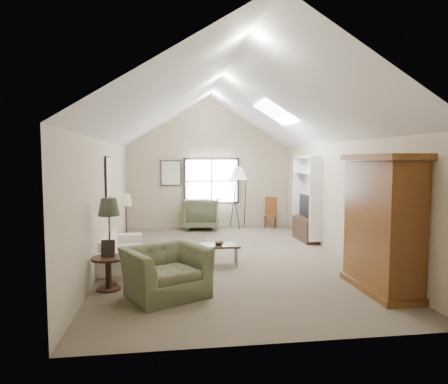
{
  "coord_description": "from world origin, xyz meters",
  "views": [
    {
      "loc": [
        -1.2,
        -8.33,
        2.13
      ],
      "look_at": [
        0.0,
        0.4,
        1.4
      ],
      "focal_mm": 32.0,
      "sensor_mm": 36.0,
      "label": 1
    }
  ],
  "objects": [
    {
      "name": "side_chair",
      "position": [
        1.87,
        3.5,
        0.48
      ],
      "size": [
        0.48,
        0.48,
        0.95
      ],
      "primitive_type": "cube",
      "rotation": [
        0.0,
        0.0,
        -0.37
      ],
      "color": "brown",
      "rests_on": "ground"
    },
    {
      "name": "sofa",
      "position": [
        -2.2,
        -0.16,
        0.32
      ],
      "size": [
        0.98,
        2.21,
        0.63
      ],
      "primitive_type": "imported",
      "rotation": [
        0.0,
        0.0,
        1.63
      ],
      "color": "beige",
      "rests_on": "ground"
    },
    {
      "name": "armoire",
      "position": [
        2.18,
        -2.4,
        1.1
      ],
      "size": [
        0.6,
        1.5,
        2.2
      ],
      "primitive_type": "cube",
      "color": "brown",
      "rests_on": "ground"
    },
    {
      "name": "bowl",
      "position": [
        -0.23,
        -0.53,
        0.45
      ],
      "size": [
        0.21,
        0.21,
        0.05
      ],
      "primitive_type": "imported",
      "rotation": [
        0.0,
        0.0,
        -0.05
      ],
      "color": "#382716",
      "rests_on": "coffee_table"
    },
    {
      "name": "window",
      "position": [
        0.1,
        3.96,
        1.45
      ],
      "size": [
        1.72,
        0.08,
        1.42
      ],
      "primitive_type": "cube",
      "color": "black",
      "rests_on": "room_shell"
    },
    {
      "name": "tv_panel",
      "position": [
        2.32,
        1.6,
        0.92
      ],
      "size": [
        0.05,
        0.9,
        0.55
      ],
      "primitive_type": "cube",
      "color": "black",
      "rests_on": "media_console"
    },
    {
      "name": "media_console",
      "position": [
        2.32,
        1.6,
        0.3
      ],
      "size": [
        0.34,
        1.18,
        0.6
      ],
      "primitive_type": "cube",
      "color": "#382316",
      "rests_on": "ground"
    },
    {
      "name": "dark_lamp",
      "position": [
        -2.2,
        -1.56,
        0.75
      ],
      "size": [
        0.38,
        0.38,
        1.51
      ],
      "primitive_type": null,
      "rotation": [
        0.0,
        0.0,
        0.06
      ],
      "color": "black",
      "rests_on": "ground"
    },
    {
      "name": "armchair_near",
      "position": [
        -1.27,
        -2.18,
        0.38
      ],
      "size": [
        1.51,
        1.45,
        0.77
      ],
      "primitive_type": "imported",
      "rotation": [
        0.0,
        0.0,
        0.47
      ],
      "color": "#636446",
      "rests_on": "ground"
    },
    {
      "name": "skylight",
      "position": [
        1.3,
        0.9,
        3.22
      ],
      "size": [
        0.8,
        1.2,
        0.52
      ],
      "primitive_type": null,
      "color": "white",
      "rests_on": "room_shell"
    },
    {
      "name": "tv_alcove",
      "position": [
        2.34,
        1.6,
        1.15
      ],
      "size": [
        0.32,
        1.3,
        2.1
      ],
      "primitive_type": "cube",
      "color": "white",
      "rests_on": "ground"
    },
    {
      "name": "tripod_lamp",
      "position": [
        0.89,
        3.7,
        0.96
      ],
      "size": [
        0.71,
        0.71,
        1.92
      ],
      "primitive_type": null,
      "rotation": [
        0.0,
        0.0,
        -0.33
      ],
      "color": "white",
      "rests_on": "ground"
    },
    {
      "name": "armchair_far",
      "position": [
        -0.23,
        3.7,
        0.48
      ],
      "size": [
        1.19,
        1.21,
        0.96
      ],
      "primitive_type": "imported",
      "rotation": [
        0.0,
        0.0,
        2.97
      ],
      "color": "#545C40",
      "rests_on": "ground"
    },
    {
      "name": "tan_lamp",
      "position": [
        -2.2,
        1.04,
        0.68
      ],
      "size": [
        0.29,
        0.29,
        1.36
      ],
      "primitive_type": null,
      "rotation": [
        0.0,
        0.0,
        0.06
      ],
      "color": "tan",
      "rests_on": "ground"
    },
    {
      "name": "wall_art",
      "position": [
        -1.88,
        1.94,
        1.73
      ],
      "size": [
        1.97,
        3.71,
        0.88
      ],
      "color": "black",
      "rests_on": "room_shell"
    },
    {
      "name": "side_table",
      "position": [
        -2.2,
        -1.76,
        0.27
      ],
      "size": [
        0.58,
        0.58,
        0.54
      ],
      "primitive_type": "cylinder",
      "rotation": [
        0.0,
        0.0,
        0.06
      ],
      "color": "#3E2119",
      "rests_on": "ground"
    },
    {
      "name": "coffee_table",
      "position": [
        -0.23,
        -0.53,
        0.21
      ],
      "size": [
        0.85,
        0.5,
        0.42
      ],
      "primitive_type": "cube",
      "rotation": [
        0.0,
        0.0,
        -0.05
      ],
      "color": "#322514",
      "rests_on": "ground"
    },
    {
      "name": "room_shell",
      "position": [
        0.0,
        0.0,
        3.21
      ],
      "size": [
        5.01,
        8.01,
        4.0
      ],
      "color": "brown",
      "rests_on": "ground"
    }
  ]
}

